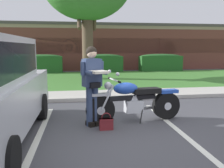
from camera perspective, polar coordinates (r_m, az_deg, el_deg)
name	(u,v)px	position (r m, az deg, el deg)	size (l,w,h in m)	color
ground_plane	(124,136)	(5.02, 2.68, -11.42)	(140.00, 140.00, 0.00)	#424247
curb_strip	(102,99)	(8.17, -2.21, -3.30)	(60.00, 0.20, 0.12)	#B7B2A8
concrete_walk	(99,95)	(9.00, -2.89, -2.36)	(60.00, 1.50, 0.08)	#B7B2A8
grass_lawn	(89,79)	(13.53, -5.13, 1.11)	(60.00, 7.71, 0.06)	#3D752D
stall_stripe_0	(38,137)	(5.14, -16.07, -11.20)	(0.12, 4.40, 0.01)	silver
stall_stripe_1	(177,129)	(5.54, 14.22, -9.70)	(0.12, 4.40, 0.01)	silver
motorcycle	(138,101)	(5.86, 5.86, -3.70)	(2.24, 0.82, 1.18)	black
rider_person	(92,80)	(5.42, -4.38, 1.00)	(0.57, 0.66, 1.70)	black
handbag	(106,123)	(5.31, -1.30, -8.66)	(0.28, 0.13, 0.36)	maroon
hedge_center_left	(43,63)	(17.25, -15.04, 4.45)	(2.42, 0.90, 1.24)	#235623
hedge_center_right	(104,63)	(17.33, -1.76, 4.74)	(2.45, 0.90, 1.24)	#235623
hedge_right	(160,62)	(18.29, 10.75, 4.78)	(2.94, 0.90, 1.24)	#235623
brick_building	(96,47)	(23.25, -3.52, 8.29)	(25.80, 8.99, 3.49)	brown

